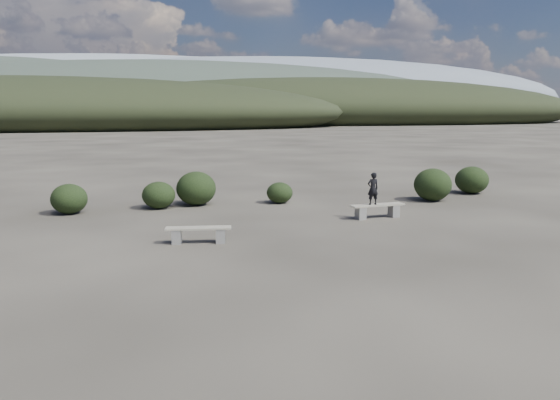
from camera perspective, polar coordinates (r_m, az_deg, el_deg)
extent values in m
plane|color=#2A2620|center=(10.79, 8.10, -8.67)|extent=(1200.00, 1200.00, 0.00)
cube|color=slate|center=(13.94, -10.75, -3.77)|extent=(0.27, 0.34, 0.36)
cube|color=slate|center=(13.88, -6.24, -3.72)|extent=(0.27, 0.34, 0.36)
cube|color=gray|center=(13.85, -8.52, -2.92)|extent=(1.67, 0.54, 0.05)
cube|color=slate|center=(16.86, 8.42, -1.36)|extent=(0.28, 0.36, 0.39)
cube|color=slate|center=(17.42, 11.80, -1.11)|extent=(0.28, 0.36, 0.39)
cube|color=gray|center=(17.09, 10.15, -0.52)|extent=(1.77, 0.57, 0.05)
imported|color=black|center=(16.92, 9.68, 1.18)|extent=(0.38, 0.27, 0.99)
ellipsoid|color=black|center=(18.91, -12.57, 0.50)|extent=(1.12, 1.12, 0.91)
ellipsoid|color=black|center=(19.30, -8.75, 1.21)|extent=(1.38, 1.38, 1.18)
ellipsoid|color=black|center=(19.51, -0.04, 0.76)|extent=(0.93, 0.93, 0.75)
ellipsoid|color=black|center=(20.75, 15.67, 1.56)|extent=(1.36, 1.36, 1.19)
ellipsoid|color=black|center=(23.02, 19.41, 1.99)|extent=(1.30, 1.30, 1.08)
ellipsoid|color=black|center=(18.78, -21.17, 0.11)|extent=(1.15, 1.15, 0.97)
ellipsoid|color=black|center=(101.88, -24.52, 8.33)|extent=(110.00, 40.00, 12.00)
ellipsoid|color=black|center=(125.67, 5.85, 9.41)|extent=(120.00, 44.00, 14.00)
ellipsoid|color=#303B30|center=(169.65, -11.07, 10.07)|extent=(190.00, 64.00, 24.00)
ellipsoid|color=gray|center=(318.29, 1.28, 10.73)|extent=(340.00, 110.00, 44.00)
ellipsoid|color=gray|center=(410.55, -16.07, 10.47)|extent=(460.00, 140.00, 56.00)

